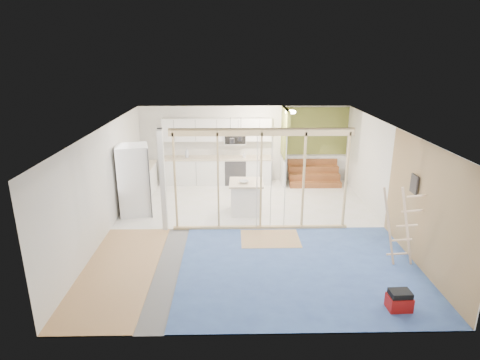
{
  "coord_description": "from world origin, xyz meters",
  "views": [
    {
      "loc": [
        -0.4,
        -9.32,
        4.31
      ],
      "look_at": [
        -0.2,
        0.6,
        1.12
      ],
      "focal_mm": 30.0,
      "sensor_mm": 36.0,
      "label": 1
    }
  ],
  "objects_px": {
    "fridge": "(134,180)",
    "toolbox": "(399,301)",
    "island": "(246,197)",
    "ladder": "(400,226)"
  },
  "relations": [
    {
      "from": "island",
      "to": "ladder",
      "type": "distance_m",
      "value": 4.26
    },
    {
      "from": "fridge",
      "to": "island",
      "type": "height_order",
      "value": "fridge"
    },
    {
      "from": "island",
      "to": "ladder",
      "type": "height_order",
      "value": "ladder"
    },
    {
      "from": "fridge",
      "to": "toolbox",
      "type": "relative_size",
      "value": 4.76
    },
    {
      "from": "island",
      "to": "toolbox",
      "type": "distance_m",
      "value": 5.16
    },
    {
      "from": "island",
      "to": "fridge",
      "type": "bearing_deg",
      "value": -178.47
    },
    {
      "from": "fridge",
      "to": "toolbox",
      "type": "height_order",
      "value": "fridge"
    },
    {
      "from": "fridge",
      "to": "ladder",
      "type": "height_order",
      "value": "fridge"
    },
    {
      "from": "toolbox",
      "to": "ladder",
      "type": "xyz_separation_m",
      "value": [
        0.57,
        1.59,
        0.69
      ]
    },
    {
      "from": "island",
      "to": "ladder",
      "type": "xyz_separation_m",
      "value": [
        3.08,
        -2.91,
        0.42
      ]
    }
  ]
}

